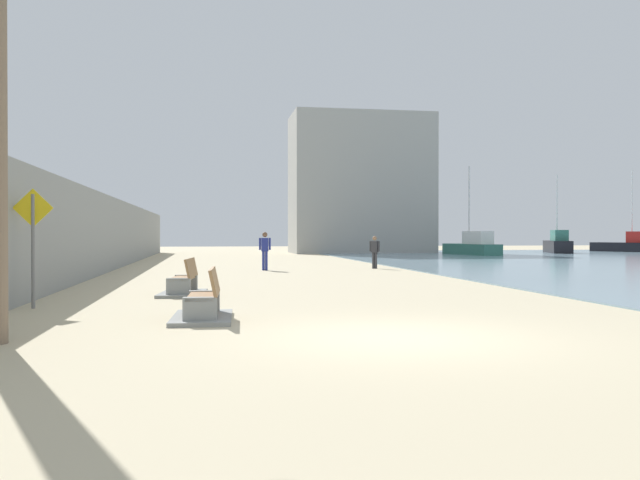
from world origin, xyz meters
TOP-DOWN VIEW (x-y plane):
  - ground_plane at (0.00, 18.00)m, footprint 120.00×120.00m
  - seawall at (-7.50, 18.00)m, footprint 0.80×64.00m
  - bench_near at (-3.02, 2.67)m, footprint 1.21×2.15m
  - bench_far at (-3.58, 7.96)m, footprint 1.33×2.21m
  - person_walking at (-0.42, 19.55)m, footprint 0.53×0.23m
  - person_standing at (4.81, 20.22)m, footprint 0.43×0.37m
  - boat_nearest at (26.46, 42.06)m, footprint 3.20×5.57m
  - boat_far_right at (35.15, 43.47)m, footprint 5.38×7.90m
  - boat_outer at (17.21, 38.20)m, footprint 2.51×6.39m
  - pedestrian_sign at (-6.70, 5.23)m, footprint 0.85×0.08m
  - harbor_building at (10.16, 46.00)m, footprint 12.00×6.00m

SIDE VIEW (x-z plane):
  - ground_plane at x=0.00m, z-range 0.00..0.00m
  - bench_near at x=-3.02m, z-range -0.26..0.72m
  - bench_far at x=-3.58m, z-range -0.26..0.72m
  - boat_far_right at x=35.15m, z-range -3.01..4.45m
  - boat_outer at x=17.21m, z-range -2.72..4.16m
  - boat_nearest at x=26.46m, z-range -2.55..4.12m
  - person_standing at x=4.81m, z-range 0.11..1.64m
  - person_walking at x=-0.42m, z-range 0.15..1.86m
  - pedestrian_sign at x=-6.70m, z-range 0.32..2.94m
  - seawall at x=-7.50m, z-range 0.00..3.28m
  - harbor_building at x=10.16m, z-range 0.00..11.92m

